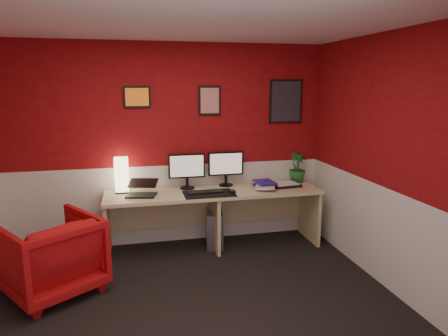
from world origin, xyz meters
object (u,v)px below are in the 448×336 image
(shoji_lamp, at_px, (122,176))
(armchair, at_px, (51,256))
(monitor_right, at_px, (226,163))
(zen_tray, at_px, (285,185))
(desk, at_px, (214,219))
(laptop, at_px, (141,187))
(potted_plant, at_px, (297,167))
(monitor_left, at_px, (187,166))
(pc_tower, at_px, (214,228))

(shoji_lamp, distance_m, armchair, 1.26)
(monitor_right, height_order, zen_tray, monitor_right)
(zen_tray, bearing_deg, desk, -179.12)
(laptop, distance_m, monitor_right, 1.11)
(potted_plant, bearing_deg, desk, -170.15)
(shoji_lamp, distance_m, monitor_left, 0.79)
(shoji_lamp, height_order, monitor_left, monitor_left)
(laptop, height_order, monitor_left, monitor_left)
(shoji_lamp, xyz_separation_m, potted_plant, (2.24, 0.02, -0.00))
(monitor_right, relative_size, armchair, 0.69)
(laptop, distance_m, zen_tray, 1.80)
(monitor_right, relative_size, zen_tray, 1.66)
(monitor_right, bearing_deg, desk, -132.58)
(armchair, bearing_deg, desk, 168.04)
(shoji_lamp, height_order, zen_tray, shoji_lamp)
(shoji_lamp, height_order, laptop, shoji_lamp)
(potted_plant, distance_m, pc_tower, 1.34)
(monitor_left, bearing_deg, laptop, -158.73)
(desk, relative_size, potted_plant, 6.63)
(monitor_right, bearing_deg, zen_tray, -15.64)
(monitor_left, bearing_deg, shoji_lamp, -179.98)
(pc_tower, bearing_deg, armchair, -146.56)
(desk, bearing_deg, monitor_left, 149.60)
(laptop, xyz_separation_m, zen_tray, (1.79, 0.06, -0.09))
(shoji_lamp, height_order, potted_plant, shoji_lamp)
(pc_tower, bearing_deg, laptop, -162.97)
(shoji_lamp, bearing_deg, pc_tower, -4.63)
(desk, bearing_deg, armchair, -157.37)
(monitor_left, relative_size, pc_tower, 1.29)
(monitor_right, xyz_separation_m, zen_tray, (0.73, -0.20, -0.28))
(shoji_lamp, relative_size, armchair, 0.48)
(shoji_lamp, relative_size, zen_tray, 1.14)
(zen_tray, relative_size, potted_plant, 0.89)
(laptop, height_order, armchair, laptop)
(monitor_left, height_order, zen_tray, monitor_left)
(shoji_lamp, bearing_deg, armchair, -126.61)
(zen_tray, height_order, pc_tower, zen_tray)
(desk, bearing_deg, monitor_right, 47.42)
(desk, relative_size, laptop, 7.88)
(laptop, bearing_deg, monitor_left, 35.91)
(zen_tray, xyz_separation_m, pc_tower, (-0.91, 0.07, -0.52))
(monitor_right, height_order, pc_tower, monitor_right)
(laptop, relative_size, potted_plant, 0.84)
(potted_plant, height_order, pc_tower, potted_plant)
(shoji_lamp, bearing_deg, desk, -9.29)
(monitor_left, bearing_deg, zen_tray, -7.55)
(desk, distance_m, armchair, 1.90)
(shoji_lamp, height_order, monitor_right, monitor_right)
(shoji_lamp, bearing_deg, laptop, -45.58)
(desk, distance_m, shoji_lamp, 1.23)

